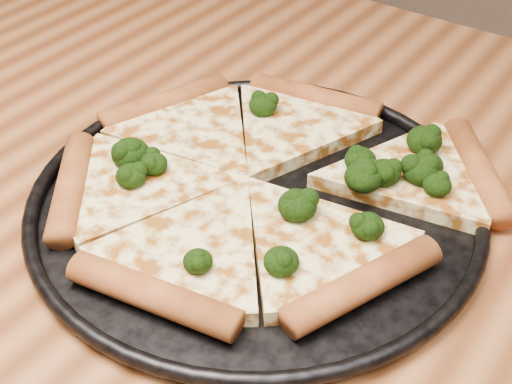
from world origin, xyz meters
The scene contains 4 objects.
dining_table centered at (0.00, 0.00, 0.66)m, with size 1.20×0.90×0.75m.
pizza_pan centered at (0.02, 0.05, 0.76)m, with size 0.35×0.35×0.02m.
pizza centered at (0.01, 0.07, 0.77)m, with size 0.35×0.33×0.02m.
broccoli_florets centered at (0.05, 0.09, 0.78)m, with size 0.24×0.24×0.02m.
Camera 1 is at (0.26, -0.29, 1.10)m, focal length 50.31 mm.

